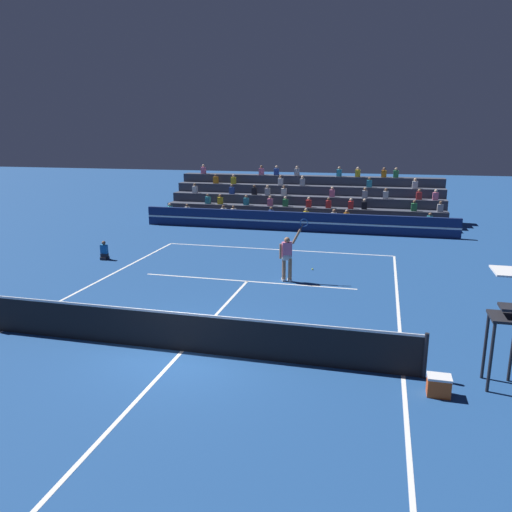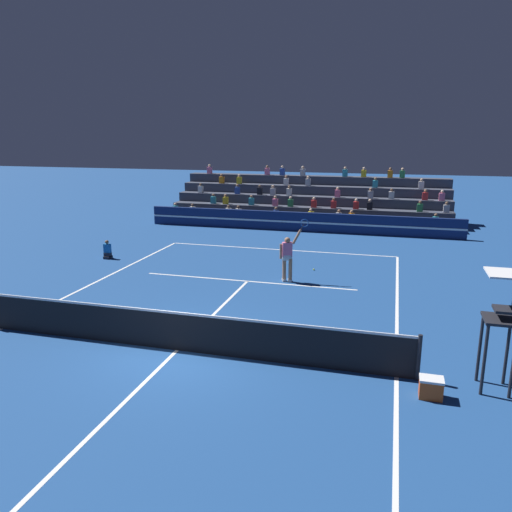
{
  "view_description": "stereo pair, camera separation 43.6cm",
  "coord_description": "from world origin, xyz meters",
  "px_view_note": "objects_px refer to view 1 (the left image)",
  "views": [
    {
      "loc": [
        4.76,
        -11.11,
        5.5
      ],
      "look_at": [
        0.43,
        6.09,
        1.1
      ],
      "focal_mm": 35.0,
      "sensor_mm": 36.0,
      "label": 1
    },
    {
      "loc": [
        5.18,
        -11.0,
        5.5
      ],
      "look_at": [
        0.43,
        6.09,
        1.1
      ],
      "focal_mm": 35.0,
      "sensor_mm": 36.0,
      "label": 2
    }
  ],
  "objects_px": {
    "ball_kid_courtside": "(104,252)",
    "tennis_player": "(287,256)",
    "umpire_chair": "(509,314)",
    "tennis_ball": "(312,269)",
    "equipment_cooler": "(439,385)"
  },
  "relations": [
    {
      "from": "ball_kid_courtside",
      "to": "equipment_cooler",
      "type": "height_order",
      "value": "ball_kid_courtside"
    },
    {
      "from": "tennis_ball",
      "to": "tennis_player",
      "type": "bearing_deg",
      "value": -111.46
    },
    {
      "from": "umpire_chair",
      "to": "tennis_player",
      "type": "relative_size",
      "value": 1.09
    },
    {
      "from": "tennis_player",
      "to": "tennis_ball",
      "type": "bearing_deg",
      "value": 68.54
    },
    {
      "from": "equipment_cooler",
      "to": "tennis_player",
      "type": "bearing_deg",
      "value": 121.99
    },
    {
      "from": "tennis_ball",
      "to": "equipment_cooler",
      "type": "relative_size",
      "value": 0.14
    },
    {
      "from": "umpire_chair",
      "to": "ball_kid_courtside",
      "type": "relative_size",
      "value": 3.16
    },
    {
      "from": "tennis_ball",
      "to": "equipment_cooler",
      "type": "xyz_separation_m",
      "value": [
        4.01,
        -9.4,
        0.19
      ]
    },
    {
      "from": "ball_kid_courtside",
      "to": "tennis_player",
      "type": "bearing_deg",
      "value": -8.75
    },
    {
      "from": "tennis_player",
      "to": "umpire_chair",
      "type": "bearing_deg",
      "value": -48.21
    },
    {
      "from": "umpire_chair",
      "to": "equipment_cooler",
      "type": "bearing_deg",
      "value": -151.62
    },
    {
      "from": "ball_kid_courtside",
      "to": "tennis_ball",
      "type": "relative_size",
      "value": 12.43
    },
    {
      "from": "umpire_chair",
      "to": "tennis_ball",
      "type": "xyz_separation_m",
      "value": [
        -5.38,
        8.66,
        -1.68
      ]
    },
    {
      "from": "umpire_chair",
      "to": "tennis_ball",
      "type": "distance_m",
      "value": 10.33
    },
    {
      "from": "ball_kid_courtside",
      "to": "umpire_chair",
      "type": "bearing_deg",
      "value": -29.11
    }
  ]
}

